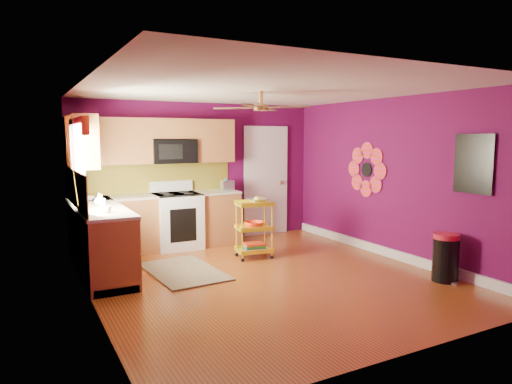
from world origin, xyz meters
TOP-DOWN VIEW (x-y plane):
  - ground at (0.00, 0.00)m, footprint 5.00×5.00m
  - room_envelope at (0.03, 0.00)m, footprint 4.54×5.04m
  - lower_cabinets at (-1.35, 1.82)m, footprint 2.81×2.31m
  - electric_range at (-0.55, 2.17)m, footprint 0.76×0.66m
  - upper_cabinetry at (-1.24, 2.17)m, footprint 2.80×2.30m
  - left_window at (-2.22, 1.05)m, footprint 0.08×1.35m
  - panel_door at (1.35, 2.47)m, footprint 0.95×0.11m
  - right_wall_art at (2.23, -0.34)m, footprint 0.04×2.74m
  - ceiling_fan at (0.00, 0.20)m, footprint 1.01×1.01m
  - shag_rug at (-0.93, 0.76)m, footprint 0.96×1.49m
  - rolling_cart at (0.32, 0.98)m, footprint 0.59×0.47m
  - trash_can at (1.98, -1.24)m, footprint 0.43×0.43m
  - teal_kettle at (0.40, 2.24)m, footprint 0.18×0.18m
  - toaster at (0.40, 2.18)m, footprint 0.22×0.15m
  - soap_bottle_a at (-1.93, 1.14)m, footprint 0.08×0.08m
  - soap_bottle_b at (-1.93, 1.35)m, footprint 0.14×0.14m
  - counter_dish at (-2.00, 1.99)m, footprint 0.23×0.23m
  - counter_cup at (-1.95, 0.66)m, footprint 0.11×0.11m

SIDE VIEW (x-z plane):
  - ground at x=0.00m, z-range 0.00..0.00m
  - shag_rug at x=-0.93m, z-range 0.00..0.02m
  - trash_can at x=1.98m, z-range 0.00..0.63m
  - lower_cabinets at x=-1.35m, z-range -0.04..0.90m
  - electric_range at x=-0.55m, z-range -0.08..1.05m
  - rolling_cart at x=0.32m, z-range 0.01..0.99m
  - counter_dish at x=-2.00m, z-range 0.94..1.00m
  - counter_cup at x=-1.95m, z-range 0.94..1.03m
  - teal_kettle at x=0.40m, z-range 0.92..1.13m
  - panel_door at x=1.35m, z-range -0.05..2.10m
  - soap_bottle_b at x=-1.93m, z-range 0.94..1.12m
  - toaster at x=0.40m, z-range 0.94..1.12m
  - soap_bottle_a at x=-1.93m, z-range 0.94..1.12m
  - right_wall_art at x=2.23m, z-range 0.92..1.96m
  - room_envelope at x=0.03m, z-range 0.37..2.89m
  - left_window at x=-2.22m, z-range 1.20..2.28m
  - upper_cabinetry at x=-1.24m, z-range 1.17..2.43m
  - ceiling_fan at x=0.00m, z-range 2.16..2.42m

